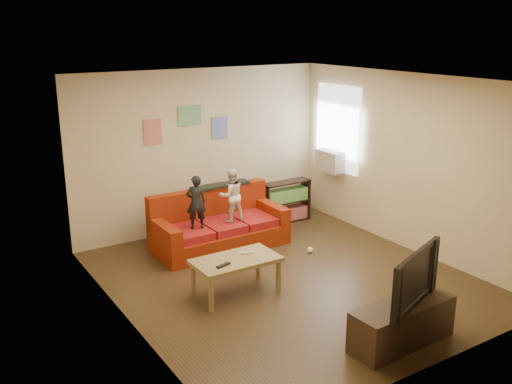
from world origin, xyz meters
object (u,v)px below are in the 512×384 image
bookshelf (285,204)px  file_box (267,231)px  sofa (218,227)px  child_a (196,202)px  coffee_table (236,264)px  tv_stand (402,324)px  child_b (231,195)px  television (406,277)px

bookshelf → file_box: 0.95m
sofa → child_a: 0.72m
sofa → child_a: (-0.45, -0.17, 0.54)m
sofa → bookshelf: sofa is taller
file_box → child_a: bearing=-179.5°
coffee_table → tv_stand: 2.21m
sofa → child_b: 0.59m
child_a → file_box: 1.45m
file_box → child_b: bearing=-179.0°
tv_stand → sofa: bearing=92.4°
tv_stand → coffee_table: bearing=112.4°
child_b → tv_stand: 3.50m
child_a → coffee_table: bearing=102.5°
bookshelf → tv_stand: size_ratio=0.72×
coffee_table → television: (0.92, -2.00, 0.37)m
child_a → coffee_table: (-0.17, -1.44, -0.42)m
child_b → bookshelf: size_ratio=0.92×
child_b → coffee_table: size_ratio=0.76×
sofa → coffee_table: sofa is taller
child_a → tv_stand: (0.75, -3.44, -0.61)m
child_a → child_b: child_b is taller
coffee_table → sofa: bearing=68.9°
sofa → bookshelf: 1.62m
child_a → bookshelf: bearing=-145.5°
child_b → file_box: size_ratio=2.19×
coffee_table → child_a: bearing=83.2°
child_a → television: child_a is taller
child_a → bookshelf: 2.16m
child_b → coffee_table: child_b is taller
coffee_table → tv_stand: (0.92, -2.00, -0.19)m
coffee_table → file_box: (1.44, 1.45, -0.29)m
coffee_table → bookshelf: bearing=42.2°
coffee_table → tv_stand: coffee_table is taller
child_b → child_a: bearing=5.8°
child_a → coffee_table: child_a is taller
sofa → television: bearing=-85.3°
child_a → tv_stand: bearing=121.5°
file_box → television: 3.55m
child_b → file_box: child_b is taller
sofa → child_b: child_b is taller
sofa → coffee_table: 1.73m
coffee_table → bookshelf: 2.97m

